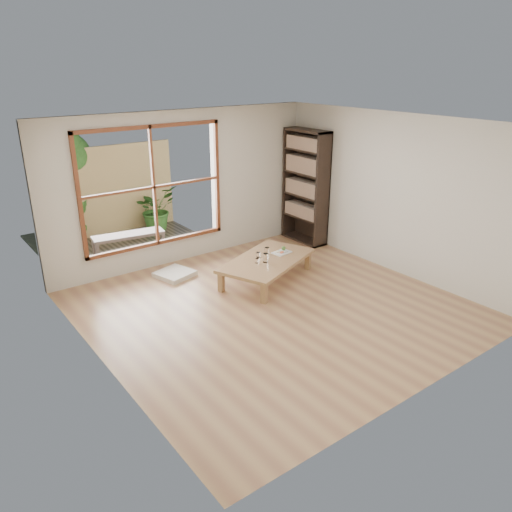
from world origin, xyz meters
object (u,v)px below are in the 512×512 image
(low_table, at_px, (267,262))
(garden_bench, at_px, (129,237))
(bookshelf, at_px, (306,187))
(food_tray, at_px, (282,251))

(low_table, relative_size, garden_bench, 1.44)
(bookshelf, bearing_deg, low_table, -148.83)
(bookshelf, bearing_deg, garden_bench, 157.85)
(low_table, relative_size, food_tray, 6.00)
(low_table, distance_m, garden_bench, 2.70)
(bookshelf, relative_size, garden_bench, 1.65)
(low_table, height_order, food_tray, food_tray)
(food_tray, bearing_deg, low_table, -175.45)
(bookshelf, height_order, food_tray, bookshelf)
(low_table, xyz_separation_m, bookshelf, (1.78, 1.08, 0.76))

